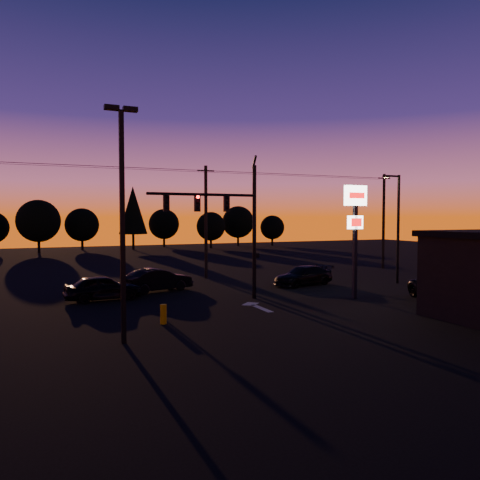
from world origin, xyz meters
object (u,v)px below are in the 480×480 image
Objects in this scene: traffic_signal_mast at (230,217)px; car_right at (303,276)px; parking_lot_light at (122,208)px; car_mid at (157,280)px; pylon_sign at (355,217)px; secondary_signal at (123,247)px; streetlight at (397,224)px; suv_parked at (447,289)px; bollard at (163,314)px; car_left at (103,288)px.

car_right is (7.21, 3.52, -4.25)m from traffic_signal_mast.
parking_lot_light is 13.49m from car_mid.
parking_lot_light is 1.34× the size of pylon_sign.
parking_lot_light is (-2.50, -14.49, 2.41)m from secondary_signal.
pylon_sign reaches higher than car_mid.
pylon_sign is 7.36m from car_right.
streetlight is at bearing -17.56° from secondary_signal.
streetlight is 8.02m from car_right.
traffic_signal_mast is at bearing 160.64° from pylon_sign.
streetlight is 1.57× the size of suv_parked.
bollard is (-5.16, -4.42, -4.48)m from traffic_signal_mast.
car_right is at bearing 88.97° from pylon_sign.
streetlight is at bearing -118.66° from car_mid.
suv_parked is (16.36, -12.94, -2.16)m from secondary_signal.
car_right reaches higher than bollard.
car_left is at bearing -99.77° from car_right.
car_left reaches higher than suv_parked.
car_mid is (2.04, 9.40, 0.31)m from bollard.
parking_lot_light is at bearing -163.88° from suv_parked.
traffic_signal_mast is at bearing 166.02° from suv_parked.
secondary_signal is 0.48× the size of parking_lot_light.
pylon_sign is 1.34× the size of suv_parked.
traffic_signal_mast reaches higher than car_right.
traffic_signal_mast is 14.10m from streetlight.
parking_lot_light reaches higher than car_left.
suv_parked is at bearing 13.61° from car_right.
car_right is (12.36, 7.94, 0.24)m from bollard.
secondary_signal is 0.98× the size of car_left.
secondary_signal is 0.86× the size of suv_parked.
car_mid is 0.98× the size of car_right.
car_right is at bearing 35.75° from parking_lot_light.
pylon_sign is at bearing -143.40° from car_mid.
streetlight is 1.72× the size of car_mid.
parking_lot_light is at bearing 172.71° from car_left.
streetlight is (21.41, 8.50, -0.85)m from parking_lot_light.
secondary_signal is at bearing 162.44° from streetlight.
streetlight is at bearing 21.65° from parking_lot_light.
suv_parked is at bearing -38.33° from secondary_signal.
suv_parked reaches higher than car_right.
pylon_sign is 13.18m from bollard.
suv_parked is at bearing -142.77° from car_mid.
secondary_signal is 19.89m from streetlight.
car_mid reaches higher than car_right.
traffic_signal_mast is at bearing 40.58° from bollard.
bollard is at bearing 150.53° from car_mid.
car_mid is (1.79, -2.51, -2.10)m from secondary_signal.
pylon_sign reaches higher than car_left.
bollard is 0.18× the size of suv_parked.
car_mid reaches higher than bollard.
streetlight is 1.69× the size of car_right.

